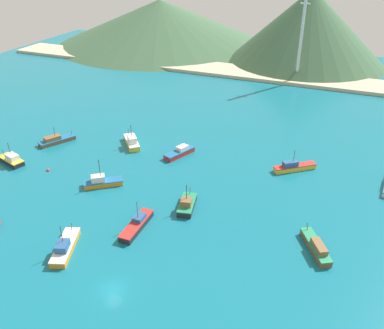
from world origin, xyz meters
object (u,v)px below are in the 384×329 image
(fishing_boat_2, at_px, (180,152))
(fishing_boat_11, at_px, (137,225))
(fishing_boat_9, at_px, (187,204))
(fishing_boat_10, at_px, (11,160))
(fishing_boat_4, at_px, (294,167))
(buoy_1, at_px, (48,170))
(fishing_boat_3, at_px, (56,140))
(fishing_boat_1, at_px, (132,142))
(fishing_boat_5, at_px, (316,247))
(fishing_boat_6, at_px, (65,247))
(fishing_boat_0, at_px, (102,182))
(radio_tower, at_px, (302,35))

(fishing_boat_2, height_order, fishing_boat_11, fishing_boat_11)
(fishing_boat_9, distance_m, fishing_boat_10, 47.17)
(fishing_boat_4, bearing_deg, fishing_boat_11, -124.72)
(buoy_1, bearing_deg, fishing_boat_9, -2.48)
(fishing_boat_4, distance_m, buoy_1, 58.47)
(fishing_boat_3, distance_m, fishing_boat_4, 62.66)
(fishing_boat_1, distance_m, buoy_1, 22.78)
(fishing_boat_5, xyz_separation_m, fishing_boat_6, (-41.03, -17.00, -0.01))
(fishing_boat_4, distance_m, fishing_boat_5, 29.01)
(fishing_boat_6, bearing_deg, fishing_boat_0, 106.19)
(fishing_boat_0, relative_size, buoy_1, 10.72)
(fishing_boat_2, xyz_separation_m, buoy_1, (-25.65, -19.36, -0.68))
(fishing_boat_1, height_order, radio_tower, radio_tower)
(fishing_boat_1, height_order, fishing_boat_3, fishing_boat_1)
(buoy_1, height_order, radio_tower, radio_tower)
(fishing_boat_11, bearing_deg, fishing_boat_1, 121.20)
(fishing_boat_0, xyz_separation_m, fishing_boat_9, (20.98, -0.97, 0.00))
(fishing_boat_2, xyz_separation_m, fishing_boat_5, (37.12, -24.23, 0.04))
(fishing_boat_10, distance_m, radio_tower, 107.27)
(fishing_boat_6, bearing_deg, fishing_boat_11, 51.08)
(fishing_boat_4, height_order, fishing_boat_5, fishing_boat_4)
(fishing_boat_1, xyz_separation_m, fishing_boat_3, (-19.69, -6.39, -0.26))
(fishing_boat_5, xyz_separation_m, radio_tower, (-20.64, 96.42, 16.65))
(fishing_boat_1, distance_m, fishing_boat_2, 14.03)
(fishing_boat_1, height_order, fishing_boat_5, fishing_boat_1)
(fishing_boat_1, relative_size, fishing_boat_10, 1.08)
(fishing_boat_3, xyz_separation_m, fishing_boat_6, (29.81, -35.05, 0.05))
(fishing_boat_6, xyz_separation_m, buoy_1, (-21.74, 21.87, -0.72))
(fishing_boat_3, bearing_deg, fishing_boat_2, 10.38)
(fishing_boat_0, bearing_deg, fishing_boat_11, -35.88)
(fishing_boat_4, height_order, fishing_boat_11, fishing_boat_11)
(fishing_boat_9, bearing_deg, fishing_boat_3, 161.69)
(fishing_boat_10, distance_m, buoy_1, 10.64)
(fishing_boat_2, bearing_deg, fishing_boat_10, -151.41)
(fishing_boat_6, xyz_separation_m, fishing_boat_9, (14.81, 20.29, 0.06))
(radio_tower, bearing_deg, fishing_boat_1, -112.97)
(fishing_boat_0, xyz_separation_m, fishing_boat_6, (6.17, -21.26, -0.06))
(fishing_boat_6, bearing_deg, buoy_1, 134.84)
(fishing_boat_4, distance_m, fishing_boat_6, 54.97)
(radio_tower, bearing_deg, fishing_boat_2, -102.86)
(radio_tower, bearing_deg, fishing_boat_3, -122.64)
(fishing_boat_9, relative_size, fishing_boat_10, 0.98)
(fishing_boat_1, distance_m, fishing_boat_11, 36.06)
(fishing_boat_1, bearing_deg, fishing_boat_5, -25.55)
(fishing_boat_4, distance_m, radio_tower, 71.76)
(fishing_boat_10, relative_size, radio_tower, 0.24)
(fishing_boat_1, bearing_deg, fishing_boat_2, -0.89)
(fishing_boat_2, distance_m, fishing_boat_5, 44.33)
(fishing_boat_3, bearing_deg, fishing_boat_4, 8.77)
(fishing_boat_6, relative_size, fishing_boat_11, 1.01)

